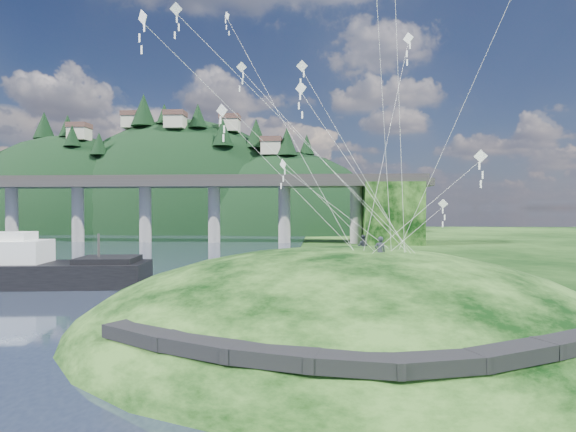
{
  "coord_description": "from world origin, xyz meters",
  "views": [
    {
      "loc": [
        6.19,
        -27.31,
        7.58
      ],
      "look_at": [
        4.0,
        6.0,
        7.0
      ],
      "focal_mm": 28.0,
      "sensor_mm": 36.0,
      "label": 1
    }
  ],
  "objects": [
    {
      "name": "wooden_dock",
      "position": [
        -3.43,
        7.75,
        0.4
      ],
      "size": [
        12.85,
        5.96,
        0.92
      ],
      "color": "#322614",
      "rests_on": "ground"
    },
    {
      "name": "grass_hill",
      "position": [
        8.0,
        2.0,
        -1.5
      ],
      "size": [
        36.0,
        32.0,
        13.0
      ],
      "color": "black",
      "rests_on": "ground"
    },
    {
      "name": "bridge",
      "position": [
        -26.46,
        70.07,
        9.7
      ],
      "size": [
        160.0,
        11.0,
        15.0
      ],
      "color": "#2D2B2B",
      "rests_on": "ground"
    },
    {
      "name": "footpath",
      "position": [
        7.46,
        -9.74,
        2.08
      ],
      "size": [
        22.29,
        5.84,
        0.83
      ],
      "color": "black",
      "rests_on": "ground"
    },
    {
      "name": "far_ridge",
      "position": [
        -43.58,
        122.17,
        -7.44
      ],
      "size": [
        153.0,
        70.0,
        94.5
      ],
      "color": "black",
      "rests_on": "ground"
    },
    {
      "name": "work_barge",
      "position": [
        -20.62,
        13.95,
        1.73
      ],
      "size": [
        20.3,
        7.79,
        6.93
      ],
      "color": "black",
      "rests_on": "ground"
    },
    {
      "name": "kite_swarm",
      "position": [
        7.03,
        3.28,
        16.98
      ],
      "size": [
        20.83,
        17.52,
        20.49
      ],
      "color": "white",
      "rests_on": "ground"
    },
    {
      "name": "ground",
      "position": [
        0.0,
        0.0,
        0.0
      ],
      "size": [
        320.0,
        320.0,
        0.0
      ],
      "primitive_type": "plane",
      "color": "black",
      "rests_on": "ground"
    },
    {
      "name": "kite_flyers",
      "position": [
        9.67,
        2.87,
        5.76
      ],
      "size": [
        1.42,
        5.17,
        1.91
      ],
      "color": "#252932",
      "rests_on": "ground"
    }
  ]
}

